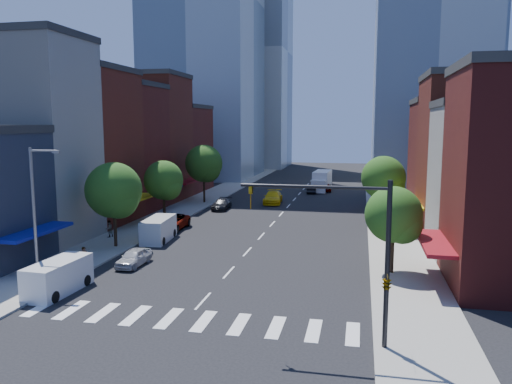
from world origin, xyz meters
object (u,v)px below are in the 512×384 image
parked_car_third (171,222)px  cargo_van_far (158,230)px  traffic_car_oncoming (312,189)px  taxi (273,197)px  parked_car_second (159,228)px  parked_car_rear (222,204)px  pedestrian_far (109,229)px  cargo_van_near (57,277)px  traffic_car_far (326,187)px  pedestrian_near (84,258)px  parked_car_front (134,257)px  box_truck (322,181)px

parked_car_third → cargo_van_far: cargo_van_far is taller
cargo_van_far → traffic_car_oncoming: cargo_van_far is taller
parked_car_third → taxi: bearing=67.8°
parked_car_second → taxi: (7.14, 21.84, 0.04)m
parked_car_rear → pedestrian_far: bearing=-110.1°
taxi → parked_car_third: bearing=-115.3°
cargo_van_near → traffic_car_far: bearing=78.1°
cargo_van_far → parked_car_second: bearing=104.5°
parked_car_second → cargo_van_near: cargo_van_near is taller
pedestrian_near → parked_car_front: bearing=-24.6°
traffic_car_oncoming → pedestrian_far: 38.20m
pedestrian_near → pedestrian_far: (-3.27, 9.72, -0.01)m
box_truck → pedestrian_near: box_truck is taller
parked_car_front → box_truck: bearing=78.9°
pedestrian_near → pedestrian_far: 10.25m
parked_car_third → cargo_van_near: (-0.01, -19.41, 0.25)m
taxi → pedestrian_far: size_ratio=3.55×
box_truck → pedestrian_far: (-16.81, -38.11, -0.53)m
parked_car_third → traffic_car_far: 34.88m
parked_car_front → cargo_van_near: size_ratio=0.77×
parked_car_third → traffic_car_oncoming: bearing=68.0°
traffic_car_far → pedestrian_far: pedestrian_far is taller
traffic_car_oncoming → pedestrian_near: bearing=72.0°
parked_car_third → pedestrian_far: 6.43m
parked_car_front → box_truck: box_truck is taller
traffic_car_oncoming → box_truck: box_truck is taller
parked_car_front → traffic_car_oncoming: size_ratio=0.97×
parked_car_front → parked_car_rear: size_ratio=0.84×
cargo_van_far → pedestrian_near: cargo_van_far is taller
cargo_van_near → parked_car_front: bearing=76.1°
parked_car_rear → traffic_car_oncoming: parked_car_rear is taller
cargo_van_far → pedestrian_near: bearing=-104.4°
parked_car_front → cargo_van_far: size_ratio=0.74×
cargo_van_far → taxi: 24.44m
traffic_car_far → parked_car_front: bearing=72.0°
parked_car_second → box_truck: 38.42m
parked_car_second → cargo_van_far: (0.61, -1.71, 0.28)m
cargo_van_far → pedestrian_near: (-1.61, -9.81, -0.10)m
traffic_car_oncoming → pedestrian_far: pedestrian_far is taller
box_truck → parked_car_second: bearing=-105.4°
cargo_van_far → traffic_car_oncoming: 36.40m
parked_car_third → cargo_van_near: 19.41m
parked_car_second → parked_car_front: bearing=-79.3°
parked_car_rear → cargo_van_far: 17.50m
taxi → traffic_car_oncoming: taxi is taller
parked_car_front → traffic_car_far: bearing=77.7°
cargo_van_near → parked_car_second: bearing=92.6°
taxi → parked_car_second: bearing=-112.7°
cargo_van_near → pedestrian_far: (-4.26, 14.61, -0.08)m
parked_car_third → cargo_van_near: bearing=-91.4°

